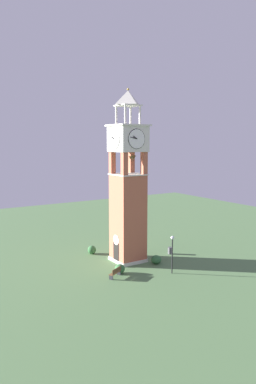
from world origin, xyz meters
The scene contains 8 objects.
ground centered at (0.00, 0.00, 0.00)m, with size 80.00×80.00×0.00m, color #517547.
clock_tower centered at (0.00, 0.00, 7.61)m, with size 3.60×3.60×18.41m.
park_bench centered at (3.61, -3.73, 0.48)m, with size 1.14×1.62×0.95m.
lamp_post centered at (5.64, 1.55, 2.64)m, with size 0.36×0.36×3.79m.
trash_bin centered at (0.59, 5.43, 0.40)m, with size 0.52×0.52×0.80m, color #4C4C51.
shrub_near_entry centered at (2.47, 1.99, 0.45)m, with size 1.11×1.11×0.90m, color #336638.
shrub_left_of_tower centered at (-4.32, -2.22, 0.49)m, with size 0.95×0.95×0.98m, color #336638.
shrub_behind_bench centered at (2.91, -2.83, 0.47)m, with size 0.99×0.99×0.95m, color #336638.
Camera 1 is at (32.80, -20.99, 12.87)m, focal length 34.42 mm.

